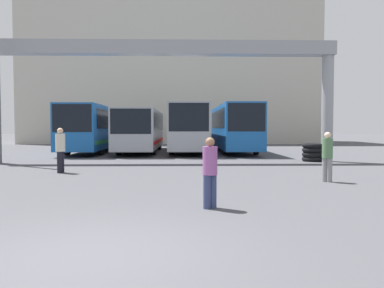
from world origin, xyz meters
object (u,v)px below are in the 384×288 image
(pedestrian_mid_left, at_px, (210,171))
(bus_slot_0, at_px, (95,126))
(bus_slot_1, at_px, (141,128))
(bus_slot_2, at_px, (188,126))
(bus_slot_3, at_px, (234,126))
(pedestrian_near_right, at_px, (327,155))
(pedestrian_far_center, at_px, (60,149))
(tire_stack, at_px, (312,152))

(pedestrian_mid_left, bearing_deg, bus_slot_0, -98.76)
(bus_slot_0, height_order, pedestrian_mid_left, bus_slot_0)
(bus_slot_1, bearing_deg, bus_slot_2, 7.22)
(bus_slot_1, bearing_deg, bus_slot_3, -0.13)
(pedestrian_near_right, bearing_deg, pedestrian_far_center, -155.37)
(bus_slot_0, xyz_separation_m, bus_slot_3, (10.15, -0.07, 0.04))
(pedestrian_far_center, height_order, pedestrian_near_right, pedestrian_far_center)
(pedestrian_mid_left, xyz_separation_m, tire_stack, (6.26, 11.42, -0.35))
(bus_slot_1, height_order, bus_slot_2, bus_slot_2)
(bus_slot_0, bearing_deg, pedestrian_far_center, -82.86)
(bus_slot_1, bearing_deg, bus_slot_0, 179.04)
(pedestrian_far_center, bearing_deg, pedestrian_mid_left, -130.56)
(pedestrian_far_center, distance_m, tire_stack, 12.64)
(pedestrian_far_center, bearing_deg, bus_slot_1, 1.99)
(bus_slot_0, xyz_separation_m, bus_slot_2, (6.76, 0.37, 0.05))
(bus_slot_3, xyz_separation_m, pedestrian_near_right, (1.01, -15.26, -1.04))
(bus_slot_3, bearing_deg, bus_slot_1, 179.87)
(bus_slot_2, bearing_deg, pedestrian_mid_left, -89.29)
(bus_slot_2, bearing_deg, bus_slot_0, -176.86)
(bus_slot_2, xyz_separation_m, bus_slot_3, (3.38, -0.44, -0.01))
(bus_slot_0, xyz_separation_m, pedestrian_near_right, (11.16, -15.34, -1.00))
(bus_slot_2, xyz_separation_m, pedestrian_far_center, (-5.18, -13.01, -0.98))
(bus_slot_2, relative_size, pedestrian_far_center, 6.82)
(bus_slot_0, xyz_separation_m, bus_slot_1, (3.38, -0.06, -0.14))
(bus_slot_3, relative_size, pedestrian_mid_left, 7.15)
(bus_slot_0, height_order, pedestrian_far_center, bus_slot_0)
(bus_slot_1, bearing_deg, pedestrian_far_center, -98.14)
(pedestrian_mid_left, bearing_deg, tire_stack, -147.47)
(bus_slot_2, relative_size, bus_slot_3, 1.08)
(bus_slot_0, distance_m, pedestrian_mid_left, 20.53)
(pedestrian_far_center, height_order, pedestrian_mid_left, pedestrian_far_center)
(bus_slot_1, height_order, bus_slot_3, bus_slot_3)
(bus_slot_0, distance_m, bus_slot_2, 6.78)
(pedestrian_far_center, relative_size, pedestrian_near_right, 1.08)
(pedestrian_mid_left, bearing_deg, pedestrian_near_right, -165.30)
(bus_slot_1, xyz_separation_m, bus_slot_2, (3.38, 0.43, 0.19))
(pedestrian_near_right, bearing_deg, pedestrian_mid_left, -96.19)
(pedestrian_far_center, bearing_deg, bus_slot_3, -24.14)
(pedestrian_far_center, bearing_deg, tire_stack, -57.57)
(bus_slot_2, xyz_separation_m, tire_stack, (6.50, -8.22, -1.44))
(bus_slot_0, height_order, bus_slot_3, bus_slot_3)
(bus_slot_3, height_order, pedestrian_mid_left, bus_slot_3)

